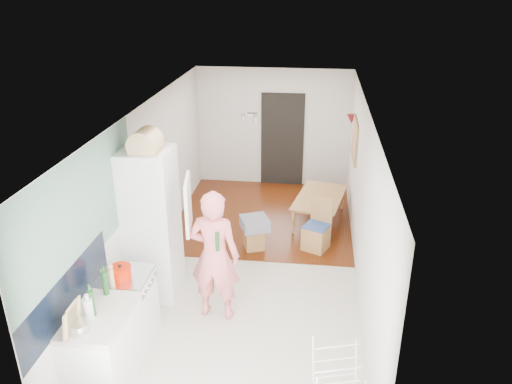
% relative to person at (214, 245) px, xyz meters
% --- Properties ---
extents(room_shell, '(3.20, 7.00, 2.50)m').
position_rel_person_xyz_m(room_shell, '(0.32, 1.20, 0.19)').
color(room_shell, silver).
rests_on(room_shell, ground).
extents(floor, '(3.20, 7.00, 0.01)m').
position_rel_person_xyz_m(floor, '(0.32, 1.20, -1.06)').
color(floor, beige).
rests_on(floor, ground).
extents(wood_floor_overlay, '(3.20, 3.30, 0.01)m').
position_rel_person_xyz_m(wood_floor_overlay, '(0.32, 3.05, -1.06)').
color(wood_floor_overlay, '#5C1F0B').
rests_on(wood_floor_overlay, room_shell).
extents(sage_wall_panel, '(0.02, 3.00, 1.30)m').
position_rel_person_xyz_m(sage_wall_panel, '(-1.27, -0.80, 0.79)').
color(sage_wall_panel, slate).
rests_on(sage_wall_panel, room_shell).
extents(tile_splashback, '(0.02, 1.90, 0.50)m').
position_rel_person_xyz_m(tile_splashback, '(-1.27, -1.35, 0.09)').
color(tile_splashback, black).
rests_on(tile_splashback, room_shell).
extents(doorway_recess, '(0.90, 0.04, 2.00)m').
position_rel_person_xyz_m(doorway_recess, '(0.52, 4.68, -0.06)').
color(doorway_recess, black).
rests_on(doorway_recess, room_shell).
extents(base_cabinet, '(0.60, 0.90, 0.86)m').
position_rel_person_xyz_m(base_cabinet, '(-0.98, -1.35, -0.63)').
color(base_cabinet, white).
rests_on(base_cabinet, room_shell).
extents(worktop, '(0.62, 0.92, 0.06)m').
position_rel_person_xyz_m(worktop, '(-0.98, -1.35, -0.17)').
color(worktop, beige).
rests_on(worktop, room_shell).
extents(range_cooker, '(0.60, 0.60, 0.88)m').
position_rel_person_xyz_m(range_cooker, '(-0.98, -0.60, -0.62)').
color(range_cooker, white).
rests_on(range_cooker, room_shell).
extents(cooker_top, '(0.60, 0.60, 0.04)m').
position_rel_person_xyz_m(cooker_top, '(-0.98, -0.60, -0.16)').
color(cooker_top, silver).
rests_on(cooker_top, room_shell).
extents(fridge_housing, '(0.66, 0.66, 2.15)m').
position_rel_person_xyz_m(fridge_housing, '(-0.95, 0.42, 0.01)').
color(fridge_housing, white).
rests_on(fridge_housing, room_shell).
extents(fridge_door, '(0.14, 0.56, 0.70)m').
position_rel_person_xyz_m(fridge_door, '(-0.34, 0.12, 0.49)').
color(fridge_door, white).
rests_on(fridge_door, room_shell).
extents(fridge_interior, '(0.02, 0.52, 0.66)m').
position_rel_person_xyz_m(fridge_interior, '(-0.64, 0.42, 0.49)').
color(fridge_interior, white).
rests_on(fridge_interior, room_shell).
extents(pinboard, '(0.03, 0.90, 0.70)m').
position_rel_person_xyz_m(pinboard, '(1.90, 3.10, 0.49)').
color(pinboard, tan).
rests_on(pinboard, room_shell).
extents(pinboard_frame, '(0.00, 0.94, 0.74)m').
position_rel_person_xyz_m(pinboard_frame, '(1.88, 3.10, 0.49)').
color(pinboard_frame, '#AC7D40').
rests_on(pinboard_frame, room_shell).
extents(wall_sconce, '(0.18, 0.18, 0.16)m').
position_rel_person_xyz_m(wall_sconce, '(1.86, 3.75, 0.69)').
color(wall_sconce, maroon).
rests_on(wall_sconce, room_shell).
extents(person, '(0.82, 0.57, 2.13)m').
position_rel_person_xyz_m(person, '(0.00, 0.00, 0.00)').
color(person, '#E57170').
rests_on(person, floor).
extents(dining_table, '(0.90, 1.31, 0.42)m').
position_rel_person_xyz_m(dining_table, '(1.37, 2.96, -0.85)').
color(dining_table, '#AC7D40').
rests_on(dining_table, floor).
extents(dining_chair, '(0.50, 0.50, 0.89)m').
position_rel_person_xyz_m(dining_chair, '(1.30, 1.91, -0.62)').
color(dining_chair, '#AC7D40').
rests_on(dining_chair, floor).
extents(stool, '(0.39, 0.39, 0.40)m').
position_rel_person_xyz_m(stool, '(0.28, 1.81, -0.87)').
color(stool, '#AC7D40').
rests_on(stool, floor).
extents(grey_drape, '(0.56, 0.56, 0.19)m').
position_rel_person_xyz_m(grey_drape, '(0.30, 1.76, -0.57)').
color(grey_drape, gray).
rests_on(grey_drape, stool).
extents(bread_bin, '(0.47, 0.45, 0.21)m').
position_rel_person_xyz_m(bread_bin, '(-0.91, 0.35, 1.19)').
color(bread_bin, tan).
rests_on(bread_bin, fridge_housing).
extents(red_casserole, '(0.28, 0.28, 0.15)m').
position_rel_person_xyz_m(red_casserole, '(-0.99, -0.66, -0.07)').
color(red_casserole, red).
rests_on(red_casserole, cooker_top).
extents(steel_pan, '(0.24, 0.24, 0.11)m').
position_rel_person_xyz_m(steel_pan, '(-1.04, -1.64, -0.09)').
color(steel_pan, silver).
rests_on(steel_pan, worktop).
extents(held_bottle, '(0.05, 0.05, 0.24)m').
position_rel_person_xyz_m(held_bottle, '(0.08, -0.19, 0.16)').
color(held_bottle, '#1A431B').
rests_on(held_bottle, person).
extents(bottle_a, '(0.09, 0.09, 0.30)m').
position_rel_person_xyz_m(bottle_a, '(-1.02, -1.37, 0.01)').
color(bottle_a, '#1A431B').
rests_on(bottle_a, worktop).
extents(bottle_b, '(0.08, 0.08, 0.29)m').
position_rel_person_xyz_m(bottle_b, '(-1.03, -0.99, 0.00)').
color(bottle_b, '#1A431B').
rests_on(bottle_b, worktop).
extents(bottle_c, '(0.12, 0.12, 0.24)m').
position_rel_person_xyz_m(bottle_c, '(-1.03, -1.43, -0.02)').
color(bottle_c, silver).
rests_on(bottle_c, worktop).
extents(pepper_mill_front, '(0.06, 0.06, 0.22)m').
position_rel_person_xyz_m(pepper_mill_front, '(-1.03, -0.82, -0.04)').
color(pepper_mill_front, tan).
rests_on(pepper_mill_front, worktop).
extents(pepper_mill_back, '(0.07, 0.07, 0.20)m').
position_rel_person_xyz_m(pepper_mill_back, '(-1.09, -0.88, -0.04)').
color(pepper_mill_back, tan).
rests_on(pepper_mill_back, worktop).
extents(chopping_boards, '(0.07, 0.25, 0.34)m').
position_rel_person_xyz_m(chopping_boards, '(-1.09, -1.66, 0.02)').
color(chopping_boards, tan).
rests_on(chopping_boards, worktop).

